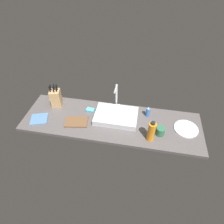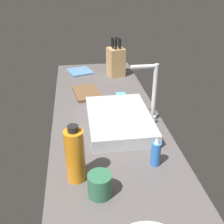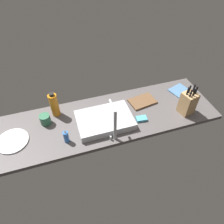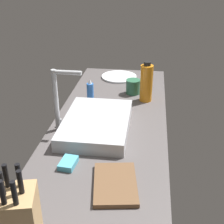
{
  "view_description": "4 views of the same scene",
  "coord_description": "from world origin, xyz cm",
  "px_view_note": "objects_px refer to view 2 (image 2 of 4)",
  "views": [
    {
      "loc": [
        26.32,
        -137.9,
        149.75
      ],
      "look_at": [
        0.22,
        4.02,
        12.97
      ],
      "focal_mm": 30.15,
      "sensor_mm": 36.0,
      "label": 1
    },
    {
      "loc": [
        123.53,
        -14.91,
        76.12
      ],
      "look_at": [
        2.64,
        1.9,
        10.25
      ],
      "focal_mm": 43.72,
      "sensor_mm": 36.0,
      "label": 2
    },
    {
      "loc": [
        34.37,
        119.24,
        134.71
      ],
      "look_at": [
        -2.7,
        2.91,
        11.71
      ],
      "focal_mm": 33.5,
      "sensor_mm": 36.0,
      "label": 3
    },
    {
      "loc": [
        -124.76,
        -19.35,
        79.1
      ],
      "look_at": [
        5.04,
        -2.2,
        13.12
      ],
      "focal_mm": 49.34,
      "sensor_mm": 36.0,
      "label": 4
    }
  ],
  "objects_px": {
    "sink_basin": "(119,119)",
    "coffee_mug": "(100,185)",
    "knife_block": "(116,61)",
    "water_bottle": "(75,155)",
    "soap_bottle": "(156,153)",
    "dish_sponge": "(121,97)",
    "dish_towel": "(80,71)",
    "faucet": "(152,89)",
    "cutting_board": "(87,93)"
  },
  "relations": [
    {
      "from": "soap_bottle",
      "to": "water_bottle",
      "type": "height_order",
      "value": "water_bottle"
    },
    {
      "from": "sink_basin",
      "to": "dish_sponge",
      "type": "distance_m",
      "value": 0.31
    },
    {
      "from": "faucet",
      "to": "dish_sponge",
      "type": "relative_size",
      "value": 3.42
    },
    {
      "from": "water_bottle",
      "to": "dish_towel",
      "type": "relative_size",
      "value": 1.34
    },
    {
      "from": "knife_block",
      "to": "water_bottle",
      "type": "relative_size",
      "value": 1.17
    },
    {
      "from": "sink_basin",
      "to": "faucet",
      "type": "relative_size",
      "value": 1.48
    },
    {
      "from": "sink_basin",
      "to": "coffee_mug",
      "type": "relative_size",
      "value": 5.17
    },
    {
      "from": "knife_block",
      "to": "coffee_mug",
      "type": "distance_m",
      "value": 1.21
    },
    {
      "from": "faucet",
      "to": "cutting_board",
      "type": "distance_m",
      "value": 0.52
    },
    {
      "from": "coffee_mug",
      "to": "soap_bottle",
      "type": "bearing_deg",
      "value": 119.48
    },
    {
      "from": "sink_basin",
      "to": "coffee_mug",
      "type": "xyz_separation_m",
      "value": [
        0.47,
        -0.14,
        0.01
      ]
    },
    {
      "from": "coffee_mug",
      "to": "dish_towel",
      "type": "bearing_deg",
      "value": -178.82
    },
    {
      "from": "soap_bottle",
      "to": "dish_towel",
      "type": "height_order",
      "value": "soap_bottle"
    },
    {
      "from": "faucet",
      "to": "knife_block",
      "type": "distance_m",
      "value": 0.69
    },
    {
      "from": "sink_basin",
      "to": "cutting_board",
      "type": "distance_m",
      "value": 0.43
    },
    {
      "from": "soap_bottle",
      "to": "dish_towel",
      "type": "xyz_separation_m",
      "value": [
        -1.15,
        -0.27,
        -0.05
      ]
    },
    {
      "from": "cutting_board",
      "to": "sink_basin",
      "type": "bearing_deg",
      "value": 19.23
    },
    {
      "from": "knife_block",
      "to": "soap_bottle",
      "type": "distance_m",
      "value": 1.05
    },
    {
      "from": "faucet",
      "to": "dish_sponge",
      "type": "xyz_separation_m",
      "value": [
        -0.28,
        -0.11,
        -0.17
      ]
    },
    {
      "from": "water_bottle",
      "to": "dish_sponge",
      "type": "height_order",
      "value": "water_bottle"
    },
    {
      "from": "cutting_board",
      "to": "soap_bottle",
      "type": "xyz_separation_m",
      "value": [
        0.74,
        0.24,
        0.05
      ]
    },
    {
      "from": "sink_basin",
      "to": "water_bottle",
      "type": "distance_m",
      "value": 0.44
    },
    {
      "from": "dish_sponge",
      "to": "faucet",
      "type": "bearing_deg",
      "value": 21.31
    },
    {
      "from": "knife_block",
      "to": "cutting_board",
      "type": "bearing_deg",
      "value": -50.26
    },
    {
      "from": "sink_basin",
      "to": "cutting_board",
      "type": "height_order",
      "value": "sink_basin"
    },
    {
      "from": "knife_block",
      "to": "coffee_mug",
      "type": "xyz_separation_m",
      "value": [
        1.18,
        -0.24,
        -0.06
      ]
    },
    {
      "from": "knife_block",
      "to": "soap_bottle",
      "type": "bearing_deg",
      "value": -12.97
    },
    {
      "from": "faucet",
      "to": "coffee_mug",
      "type": "distance_m",
      "value": 0.6
    },
    {
      "from": "sink_basin",
      "to": "dish_sponge",
      "type": "bearing_deg",
      "value": 168.53
    },
    {
      "from": "sink_basin",
      "to": "water_bottle",
      "type": "height_order",
      "value": "water_bottle"
    },
    {
      "from": "sink_basin",
      "to": "knife_block",
      "type": "bearing_deg",
      "value": 172.75
    },
    {
      "from": "dish_towel",
      "to": "dish_sponge",
      "type": "height_order",
      "value": "dish_sponge"
    },
    {
      "from": "cutting_board",
      "to": "coffee_mug",
      "type": "height_order",
      "value": "coffee_mug"
    },
    {
      "from": "cutting_board",
      "to": "dish_towel",
      "type": "xyz_separation_m",
      "value": [
        -0.41,
        -0.03,
        -0.0
      ]
    },
    {
      "from": "soap_bottle",
      "to": "dish_sponge",
      "type": "xyz_separation_m",
      "value": [
        -0.64,
        -0.03,
        -0.05
      ]
    },
    {
      "from": "knife_block",
      "to": "water_bottle",
      "type": "distance_m",
      "value": 1.13
    },
    {
      "from": "faucet",
      "to": "knife_block",
      "type": "height_order",
      "value": "faucet"
    },
    {
      "from": "dish_towel",
      "to": "coffee_mug",
      "type": "distance_m",
      "value": 1.29
    },
    {
      "from": "soap_bottle",
      "to": "knife_block",
      "type": "bearing_deg",
      "value": -179.68
    },
    {
      "from": "water_bottle",
      "to": "soap_bottle",
      "type": "bearing_deg",
      "value": 97.27
    },
    {
      "from": "water_bottle",
      "to": "coffee_mug",
      "type": "bearing_deg",
      "value": 40.33
    },
    {
      "from": "dish_towel",
      "to": "dish_sponge",
      "type": "distance_m",
      "value": 0.56
    },
    {
      "from": "sink_basin",
      "to": "faucet",
      "type": "bearing_deg",
      "value": 99.12
    },
    {
      "from": "knife_block",
      "to": "coffee_mug",
      "type": "height_order",
      "value": "knife_block"
    },
    {
      "from": "sink_basin",
      "to": "knife_block",
      "type": "height_order",
      "value": "knife_block"
    },
    {
      "from": "knife_block",
      "to": "cutting_board",
      "type": "height_order",
      "value": "knife_block"
    },
    {
      "from": "sink_basin",
      "to": "soap_bottle",
      "type": "bearing_deg",
      "value": 16.2
    },
    {
      "from": "faucet",
      "to": "dish_towel",
      "type": "xyz_separation_m",
      "value": [
        -0.79,
        -0.34,
        -0.17
      ]
    },
    {
      "from": "water_bottle",
      "to": "sink_basin",
      "type": "bearing_deg",
      "value": 148.87
    },
    {
      "from": "water_bottle",
      "to": "knife_block",
      "type": "bearing_deg",
      "value": 163.77
    }
  ]
}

